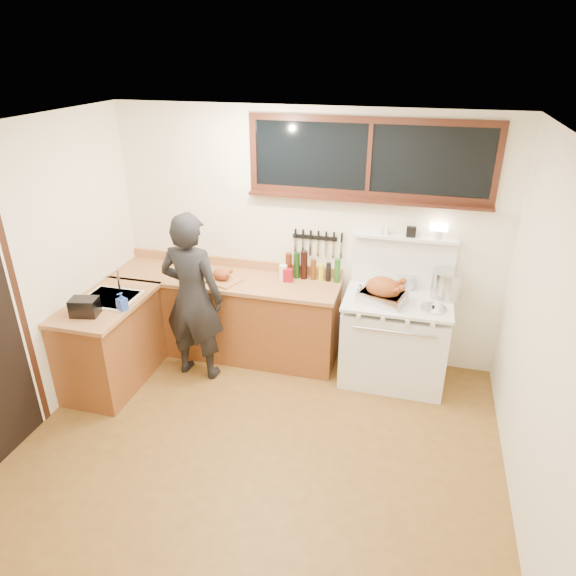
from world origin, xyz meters
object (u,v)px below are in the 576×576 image
(roast_turkey, at_px, (383,292))
(vintage_stove, at_px, (394,337))
(man, at_px, (192,298))
(cutting_board, at_px, (222,276))

(roast_turkey, bearing_deg, vintage_stove, 36.37)
(vintage_stove, bearing_deg, man, -167.36)
(vintage_stove, distance_m, roast_turkey, 0.56)
(vintage_stove, distance_m, man, 2.04)
(vintage_stove, relative_size, man, 0.91)
(vintage_stove, height_order, man, man)
(man, xyz_separation_m, cutting_board, (0.16, 0.37, 0.08))
(vintage_stove, bearing_deg, roast_turkey, -143.63)
(vintage_stove, xyz_separation_m, man, (-1.95, -0.44, 0.40))
(cutting_board, bearing_deg, man, -113.52)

